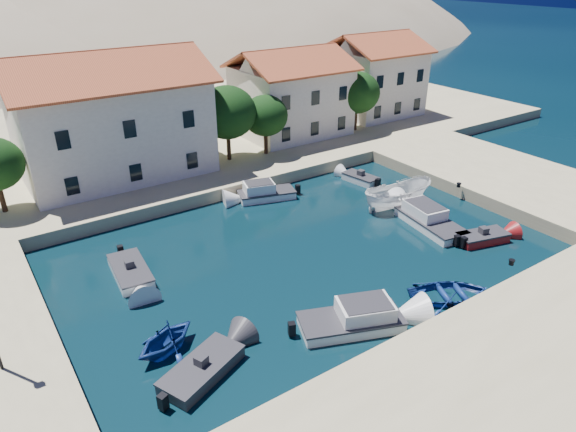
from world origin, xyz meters
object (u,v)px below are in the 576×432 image
at_px(rowboat_south, 449,298).
at_px(building_left, 110,113).
at_px(cabin_cruiser_south, 351,320).
at_px(boat_east, 396,207).
at_px(building_mid, 291,91).
at_px(building_right, 374,73).
at_px(cabin_cruiser_east, 431,221).

bearing_deg(rowboat_south, building_left, 45.11).
xyz_separation_m(cabin_cruiser_south, boat_east, (12.12, 8.89, -0.48)).
distance_m(building_mid, boat_east, 18.41).
bearing_deg(rowboat_south, building_right, -10.43).
height_order(building_left, boat_east, building_left).
xyz_separation_m(building_mid, cabin_cruiser_south, (-14.47, -26.39, -4.75)).
bearing_deg(cabin_cruiser_south, building_left, 119.35).
bearing_deg(building_right, building_left, -176.19).
bearing_deg(building_mid, boat_east, -97.65).
relative_size(building_mid, rowboat_south, 2.37).
distance_m(building_right, cabin_cruiser_east, 27.02).
height_order(building_right, cabin_cruiser_south, building_right).
distance_m(building_right, boat_east, 24.04).
relative_size(building_left, cabin_cruiser_south, 2.59).
distance_m(building_left, building_mid, 18.04).
xyz_separation_m(building_mid, rowboat_south, (-8.34, -27.50, -5.22)).
bearing_deg(cabin_cruiser_south, cabin_cruiser_east, 45.56).
relative_size(rowboat_south, boat_east, 0.78).
xyz_separation_m(rowboat_south, cabin_cruiser_east, (5.64, 6.39, 0.48)).
bearing_deg(building_mid, cabin_cruiser_south, -118.75).
bearing_deg(building_mid, building_right, 4.76).
relative_size(building_mid, cabin_cruiser_south, 1.85).
xyz_separation_m(building_right, rowboat_south, (-20.34, -28.50, -5.47)).
distance_m(cabin_cruiser_south, rowboat_south, 6.26).
xyz_separation_m(building_left, cabin_cruiser_south, (3.53, -25.39, -5.46)).
height_order(building_left, building_mid, building_left).
bearing_deg(building_right, cabin_cruiser_east, -123.60).
bearing_deg(cabin_cruiser_east, building_mid, 2.02).
xyz_separation_m(building_mid, cabin_cruiser_east, (-2.69, -21.11, -4.75)).
xyz_separation_m(building_left, boat_east, (15.65, -16.49, -5.94)).
bearing_deg(building_left, cabin_cruiser_south, -82.09).
bearing_deg(cabin_cruiser_east, boat_east, 3.88).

